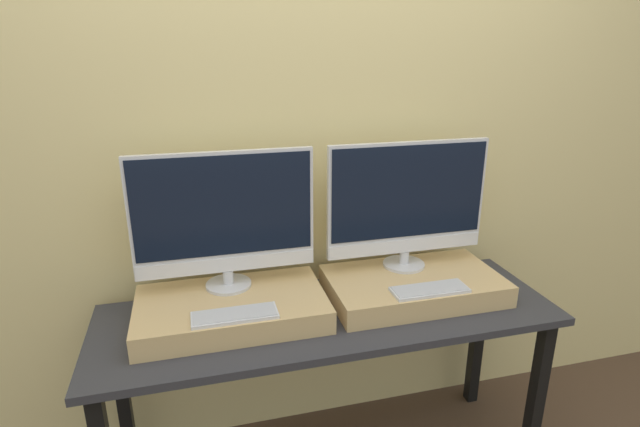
% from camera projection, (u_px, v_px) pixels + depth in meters
% --- Properties ---
extents(wall_back, '(8.00, 0.04, 2.60)m').
position_uv_depth(wall_back, '(307.00, 148.00, 2.03)').
color(wall_back, '#DBC684').
rests_on(wall_back, ground_plane).
extents(workbench, '(1.74, 0.56, 0.74)m').
position_uv_depth(workbench, '(329.00, 332.00, 1.92)').
color(workbench, '#2D2D33').
rests_on(workbench, ground_plane).
extents(wooden_riser_left, '(0.68, 0.39, 0.09)m').
position_uv_depth(wooden_riser_left, '(232.00, 309.00, 1.83)').
color(wooden_riser_left, tan).
rests_on(wooden_riser_left, workbench).
extents(monitor_left, '(0.66, 0.17, 0.52)m').
position_uv_depth(monitor_left, '(224.00, 217.00, 1.81)').
color(monitor_left, silver).
rests_on(monitor_left, wooden_riser_left).
extents(keyboard_left, '(0.29, 0.10, 0.01)m').
position_uv_depth(keyboard_left, '(235.00, 315.00, 1.69)').
color(keyboard_left, silver).
rests_on(keyboard_left, wooden_riser_left).
extents(wooden_riser_right, '(0.68, 0.39, 0.09)m').
position_uv_depth(wooden_riser_right, '(413.00, 286.00, 2.00)').
color(wooden_riser_right, tan).
rests_on(wooden_riser_right, workbench).
extents(monitor_right, '(0.66, 0.17, 0.52)m').
position_uv_depth(monitor_right, '(408.00, 202.00, 1.99)').
color(monitor_right, silver).
rests_on(monitor_right, wooden_riser_right).
extents(keyboard_right, '(0.29, 0.10, 0.01)m').
position_uv_depth(keyboard_right, '(430.00, 290.00, 1.86)').
color(keyboard_right, silver).
rests_on(keyboard_right, wooden_riser_right).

